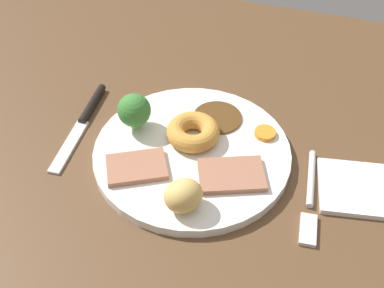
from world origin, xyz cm
name	(u,v)px	position (x,y,z in cm)	size (l,w,h in cm)	color
dining_table	(182,148)	(0.00, 0.00, 1.80)	(120.00, 84.00, 3.60)	brown
dinner_plate	(192,153)	(-2.39, 2.79, 4.30)	(26.88, 26.88, 1.40)	white
gravy_pool	(217,117)	(-3.94, -4.38, 5.15)	(7.11, 7.11, 0.30)	#563819
meat_slice_main	(231,175)	(-8.75, 5.99, 5.40)	(8.38, 5.70, 0.80)	#9E664C
meat_slice_under	(137,167)	(3.33, 8.49, 5.40)	(7.70, 5.28, 0.80)	#9E664C
yorkshire_pudding	(193,132)	(-1.89, 0.75, 6.26)	(7.35, 7.35, 2.52)	#C68938
roast_potato_left	(183,196)	(-4.45, 12.42, 7.10)	(4.76, 4.19, 4.20)	#D8B260
carrot_coin_front	(265,133)	(-11.23, -3.07, 5.32)	(2.98, 2.98, 0.65)	orange
broccoli_floret	(134,111)	(6.58, 1.01, 8.09)	(4.68, 4.68, 5.49)	#8CB766
fork	(310,198)	(-18.92, 5.50, 3.99)	(2.92, 15.32, 0.90)	silver
knife	(84,119)	(15.07, 0.74, 4.05)	(3.01, 18.56, 1.20)	black
folded_napkin	(362,189)	(-25.09, 1.94, 4.00)	(11.00, 9.00, 0.80)	white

